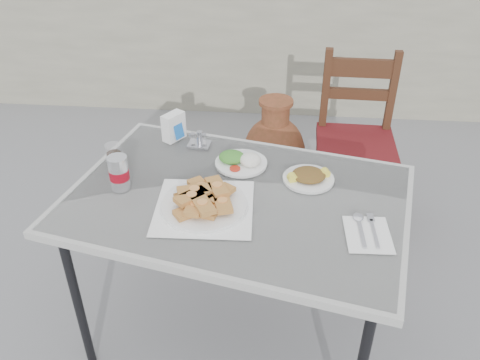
# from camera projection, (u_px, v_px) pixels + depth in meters

# --- Properties ---
(ground) EXTENTS (80.00, 80.00, 0.00)m
(ground) POSITION_uv_depth(u_px,v_px,m) (253.00, 332.00, 2.46)
(ground) COLOR #5E5E60
(ground) RESTS_ON ground
(cafe_table) EXTENTS (1.50, 1.17, 0.81)m
(cafe_table) POSITION_uv_depth(u_px,v_px,m) (237.00, 207.00, 2.05)
(cafe_table) COLOR black
(cafe_table) RESTS_ON ground
(pide_plate) EXTENTS (0.39, 0.39, 0.08)m
(pide_plate) POSITION_uv_depth(u_px,v_px,m) (204.00, 200.00, 1.93)
(pide_plate) COLOR white
(pide_plate) RESTS_ON cafe_table
(salad_rice_plate) EXTENTS (0.23, 0.23, 0.06)m
(salad_rice_plate) POSITION_uv_depth(u_px,v_px,m) (240.00, 160.00, 2.20)
(salad_rice_plate) COLOR white
(salad_rice_plate) RESTS_ON cafe_table
(salad_chopped_plate) EXTENTS (0.21, 0.21, 0.05)m
(salad_chopped_plate) POSITION_uv_depth(u_px,v_px,m) (309.00, 176.00, 2.10)
(salad_chopped_plate) COLOR white
(salad_chopped_plate) RESTS_ON cafe_table
(soda_can) EXTENTS (0.08, 0.08, 0.14)m
(soda_can) POSITION_uv_depth(u_px,v_px,m) (119.00, 173.00, 2.02)
(soda_can) COLOR white
(soda_can) RESTS_ON cafe_table
(cola_glass) EXTENTS (0.07, 0.07, 0.10)m
(cola_glass) POSITION_uv_depth(u_px,v_px,m) (114.00, 156.00, 2.18)
(cola_glass) COLOR white
(cola_glass) RESTS_ON cafe_table
(napkin_holder) EXTENTS (0.10, 0.12, 0.13)m
(napkin_holder) POSITION_uv_depth(u_px,v_px,m) (174.00, 127.00, 2.36)
(napkin_holder) COLOR white
(napkin_holder) RESTS_ON cafe_table
(condiment_caddy) EXTENTS (0.11, 0.09, 0.07)m
(condiment_caddy) POSITION_uv_depth(u_px,v_px,m) (199.00, 141.00, 2.33)
(condiment_caddy) COLOR silver
(condiment_caddy) RESTS_ON cafe_table
(cutlery_napkin) EXTENTS (0.17, 0.22, 0.02)m
(cutlery_napkin) POSITION_uv_depth(u_px,v_px,m) (366.00, 231.00, 1.82)
(cutlery_napkin) COLOR white
(cutlery_napkin) RESTS_ON cafe_table
(chair) EXTENTS (0.46, 0.46, 1.01)m
(chair) POSITION_uv_depth(u_px,v_px,m) (355.00, 139.00, 2.98)
(chair) COLOR #381A0F
(chair) RESTS_ON ground
(terracotta_urn) EXTENTS (0.40, 0.40, 0.70)m
(terracotta_urn) POSITION_uv_depth(u_px,v_px,m) (274.00, 154.00, 3.22)
(terracotta_urn) COLOR brown
(terracotta_urn) RESTS_ON ground
(back_wall) EXTENTS (6.00, 0.25, 1.20)m
(back_wall) POSITION_uv_depth(u_px,v_px,m) (274.00, 42.00, 4.20)
(back_wall) COLOR #A39F88
(back_wall) RESTS_ON ground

